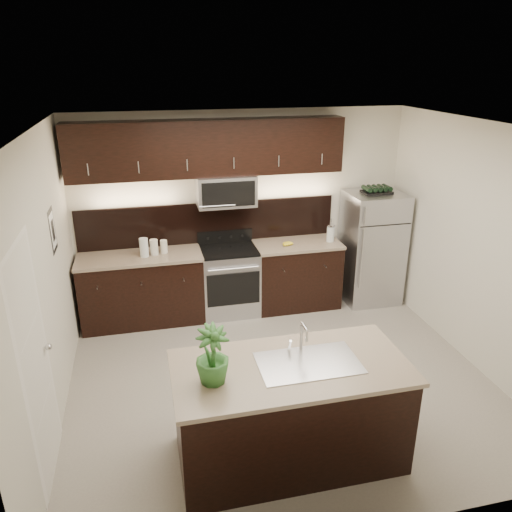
{
  "coord_description": "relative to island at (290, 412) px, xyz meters",
  "views": [
    {
      "loc": [
        -1.31,
        -4.45,
        3.28
      ],
      "look_at": [
        -0.14,
        0.55,
        1.26
      ],
      "focal_mm": 35.0,
      "sensor_mm": 36.0,
      "label": 1
    }
  ],
  "objects": [
    {
      "name": "room_walls",
      "position": [
        0.12,
        1.09,
        1.22
      ],
      "size": [
        4.52,
        4.02,
        2.71
      ],
      "color": "beige",
      "rests_on": "ground"
    },
    {
      "name": "wine_rack",
      "position": [
        2.03,
        2.76,
        1.16
      ],
      "size": [
        0.39,
        0.24,
        0.1
      ],
      "color": "black",
      "rests_on": "refrigerator"
    },
    {
      "name": "sink_faucet",
      "position": [
        0.15,
        0.01,
        0.48
      ],
      "size": [
        0.84,
        0.5,
        0.28
      ],
      "color": "silver",
      "rests_on": "island"
    },
    {
      "name": "counter_run",
      "position": [
        -0.22,
        2.82,
        -0.0
      ],
      "size": [
        3.51,
        0.65,
        0.94
      ],
      "color": "black",
      "rests_on": "ground"
    },
    {
      "name": "plant",
      "position": [
        -0.66,
        -0.07,
        0.71
      ],
      "size": [
        0.33,
        0.33,
        0.47
      ],
      "primitive_type": "imported",
      "rotation": [
        0.0,
        0.0,
        0.31
      ],
      "color": "#2F6528",
      "rests_on": "island"
    },
    {
      "name": "refrigerator",
      "position": [
        2.03,
        2.76,
        0.32
      ],
      "size": [
        0.77,
        0.69,
        1.59
      ],
      "primitive_type": "cube",
      "color": "#B2B2B7",
      "rests_on": "ground"
    },
    {
      "name": "bananas",
      "position": [
        0.74,
        2.74,
        0.49
      ],
      "size": [
        0.18,
        0.16,
        0.05
      ],
      "primitive_type": "ellipsoid",
      "rotation": [
        0.0,
        0.0,
        0.32
      ],
      "color": "yellow",
      "rests_on": "counter_run"
    },
    {
      "name": "upper_fixtures",
      "position": [
        -0.19,
        2.97,
        1.67
      ],
      "size": [
        3.49,
        0.4,
        1.66
      ],
      "color": "black",
      "rests_on": "counter_run"
    },
    {
      "name": "island",
      "position": [
        0.0,
        0.0,
        0.0
      ],
      "size": [
        1.96,
        0.96,
        0.94
      ],
      "color": "black",
      "rests_on": "ground"
    },
    {
      "name": "ground",
      "position": [
        0.23,
        1.13,
        -0.47
      ],
      "size": [
        4.5,
        4.5,
        0.0
      ],
      "primitive_type": "plane",
      "color": "gray",
      "rests_on": "ground"
    },
    {
      "name": "canisters",
      "position": [
        -1.02,
        2.8,
        0.58
      ],
      "size": [
        0.35,
        0.18,
        0.24
      ],
      "rotation": [
        0.0,
        0.0,
        0.29
      ],
      "color": "silver",
      "rests_on": "counter_run"
    },
    {
      "name": "french_press",
      "position": [
        1.4,
        2.77,
        0.59
      ],
      "size": [
        0.11,
        0.11,
        0.32
      ],
      "rotation": [
        0.0,
        0.0,
        -0.14
      ],
      "color": "silver",
      "rests_on": "counter_run"
    }
  ]
}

